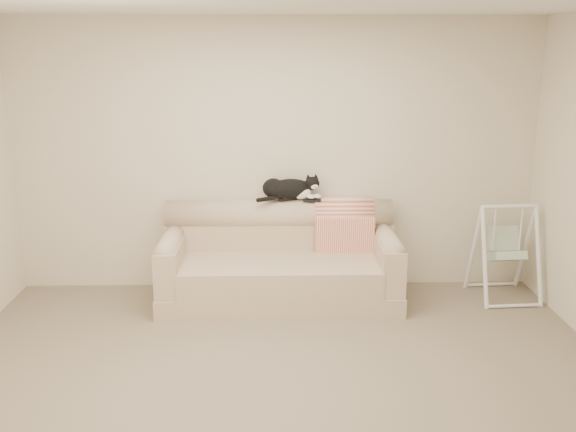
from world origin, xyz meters
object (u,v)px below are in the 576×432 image
object	(u,v)px
sofa	(280,263)
tuxedo_cat	(289,189)
baby_swing	(505,251)
remote_b	(312,200)
remote_a	(288,199)

from	to	relation	value
sofa	tuxedo_cat	xyz separation A→B (m)	(0.10, 0.24, 0.66)
sofa	baby_swing	bearing A→B (deg)	-0.20
remote_b	tuxedo_cat	bearing A→B (deg)	168.82
remote_a	remote_b	size ratio (longest dim) A/B	1.06
remote_b	baby_swing	bearing A→B (deg)	-6.39
remote_b	baby_swing	size ratio (longest dim) A/B	0.19
sofa	baby_swing	world-z (taller)	baby_swing
tuxedo_cat	remote_b	bearing A→B (deg)	-11.18
remote_a	tuxedo_cat	bearing A→B (deg)	-32.00
sofa	remote_b	xyz separation A→B (m)	(0.31, 0.20, 0.56)
sofa	tuxedo_cat	bearing A→B (deg)	67.94
remote_a	tuxedo_cat	world-z (taller)	tuxedo_cat
sofa	tuxedo_cat	distance (m)	0.71
sofa	remote_b	size ratio (longest dim) A/B	12.57
sofa	remote_a	world-z (taller)	remote_a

